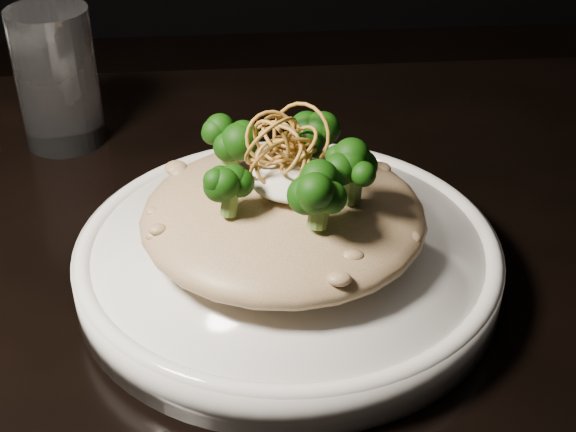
# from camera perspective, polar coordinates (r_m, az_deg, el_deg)

# --- Properties ---
(table) EXTENTS (1.10, 0.80, 0.75)m
(table) POSITION_cam_1_polar(r_m,az_deg,el_deg) (0.65, -7.16, -10.89)
(table) COLOR black
(table) RESTS_ON ground
(plate) EXTENTS (0.31, 0.31, 0.03)m
(plate) POSITION_cam_1_polar(r_m,az_deg,el_deg) (0.59, -0.00, -3.18)
(plate) COLOR white
(plate) RESTS_ON table
(risotto) EXTENTS (0.20, 0.20, 0.04)m
(risotto) POSITION_cam_1_polar(r_m,az_deg,el_deg) (0.57, -0.33, 0.03)
(risotto) COLOR brown
(risotto) RESTS_ON plate
(broccoli) EXTENTS (0.13, 0.13, 0.05)m
(broccoli) POSITION_cam_1_polar(r_m,az_deg,el_deg) (0.54, 0.44, 3.77)
(broccoli) COLOR black
(broccoli) RESTS_ON risotto
(cheese) EXTENTS (0.06, 0.06, 0.02)m
(cheese) POSITION_cam_1_polar(r_m,az_deg,el_deg) (0.55, 0.47, 2.77)
(cheese) COLOR silver
(cheese) RESTS_ON risotto
(shallots) EXTENTS (0.06, 0.06, 0.04)m
(shallots) POSITION_cam_1_polar(r_m,az_deg,el_deg) (0.54, 0.03, 5.57)
(shallots) COLOR brown
(shallots) RESTS_ON cheese
(drinking_glass) EXTENTS (0.09, 0.09, 0.13)m
(drinking_glass) POSITION_cam_1_polar(r_m,az_deg,el_deg) (0.78, -16.11, 9.40)
(drinking_glass) COLOR silver
(drinking_glass) RESTS_ON table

